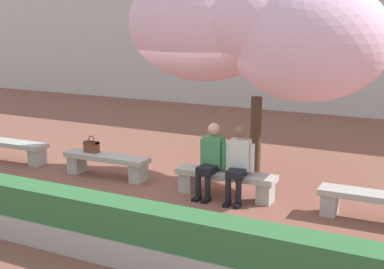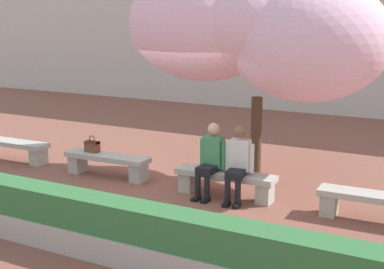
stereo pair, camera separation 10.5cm
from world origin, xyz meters
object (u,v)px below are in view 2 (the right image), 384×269
object	(u,v)px
stone_bench_center	(225,180)
handbag	(92,146)
stone_bench_west_end	(13,147)
stone_bench_near_west	(107,162)
person_seated_right	(238,161)
stone_bench_near_east	(377,203)
person_seated_left	(211,157)
cherry_tree_main	(254,28)

from	to	relation	value
stone_bench_center	handbag	bearing A→B (deg)	179.43
stone_bench_west_end	stone_bench_near_west	world-z (taller)	same
stone_bench_west_end	person_seated_right	distance (m)	5.39
stone_bench_center	stone_bench_near_west	bearing A→B (deg)	180.00
stone_bench_near_east	person_seated_left	distance (m)	2.84
stone_bench_west_end	stone_bench_center	size ratio (longest dim) A/B	1.00
person_seated_left	stone_bench_near_west	bearing A→B (deg)	178.67
stone_bench_near_west	stone_bench_center	xyz separation A→B (m)	(2.56, 0.00, 0.00)
person_seated_right	cherry_tree_main	xyz separation A→B (m)	(-0.23, 1.17, 2.19)
stone_bench_near_east	person_seated_right	world-z (taller)	person_seated_right
person_seated_left	handbag	xyz separation A→B (m)	(-2.68, 0.08, -0.12)
stone_bench_near_west	cherry_tree_main	world-z (taller)	cherry_tree_main
stone_bench_near_west	handbag	size ratio (longest dim) A/B	5.33
person_seated_left	cherry_tree_main	xyz separation A→B (m)	(0.29, 1.17, 2.19)
stone_bench_near_west	person_seated_right	bearing A→B (deg)	-1.08
cherry_tree_main	stone_bench_west_end	bearing A→B (deg)	-167.79
stone_bench_near_east	person_seated_right	size ratio (longest dim) A/B	1.40
stone_bench_center	person_seated_right	size ratio (longest dim) A/B	1.40
stone_bench_west_end	person_seated_right	bearing A→B (deg)	-0.57
stone_bench_near_east	cherry_tree_main	xyz separation A→B (m)	(-2.52, 1.11, 2.58)
handbag	stone_bench_center	bearing A→B (deg)	-0.57
stone_bench_west_end	person_seated_left	bearing A→B (deg)	-0.63
person_seated_left	person_seated_right	world-z (taller)	same
stone_bench_near_east	stone_bench_center	bearing A→B (deg)	-180.00
stone_bench_center	cherry_tree_main	bearing A→B (deg)	88.27
stone_bench_near_east	handbag	xyz separation A→B (m)	(-5.49, 0.03, 0.28)
stone_bench_center	person_seated_left	bearing A→B (deg)	-168.20
stone_bench_near_west	person_seated_right	xyz separation A→B (m)	(2.82, -0.05, 0.40)
stone_bench_near_east	handbag	size ratio (longest dim) A/B	5.33
stone_bench_west_end	stone_bench_near_west	xyz separation A→B (m)	(2.56, 0.00, 0.00)
person_seated_left	handbag	size ratio (longest dim) A/B	3.81
person_seated_left	person_seated_right	size ratio (longest dim) A/B	1.00
stone_bench_center	stone_bench_near_east	bearing A→B (deg)	0.00
person_seated_left	stone_bench_near_east	bearing A→B (deg)	1.09
stone_bench_near_east	stone_bench_west_end	bearing A→B (deg)	-180.00
stone_bench_near_east	handbag	world-z (taller)	handbag
stone_bench_center	person_seated_left	distance (m)	0.47
stone_bench_near_west	stone_bench_center	size ratio (longest dim) A/B	1.00
stone_bench_west_end	stone_bench_near_east	bearing A→B (deg)	0.00
stone_bench_west_end	cherry_tree_main	size ratio (longest dim) A/B	0.37
stone_bench_west_end	handbag	world-z (taller)	handbag
stone_bench_near_west	handbag	bearing A→B (deg)	175.60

